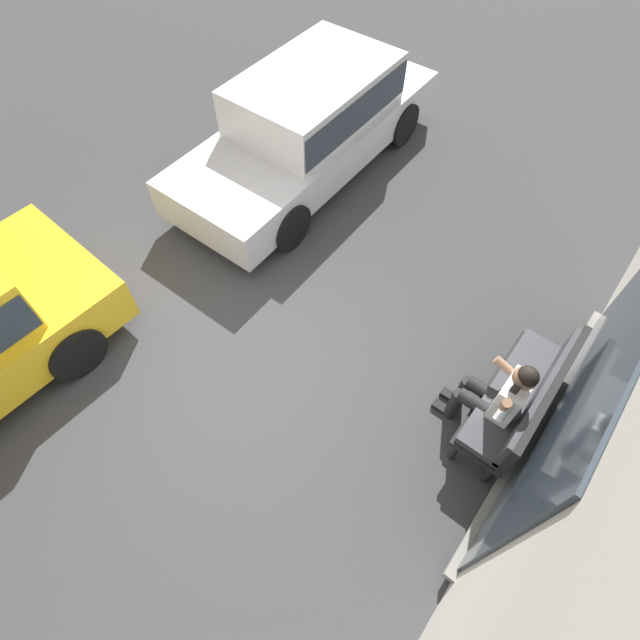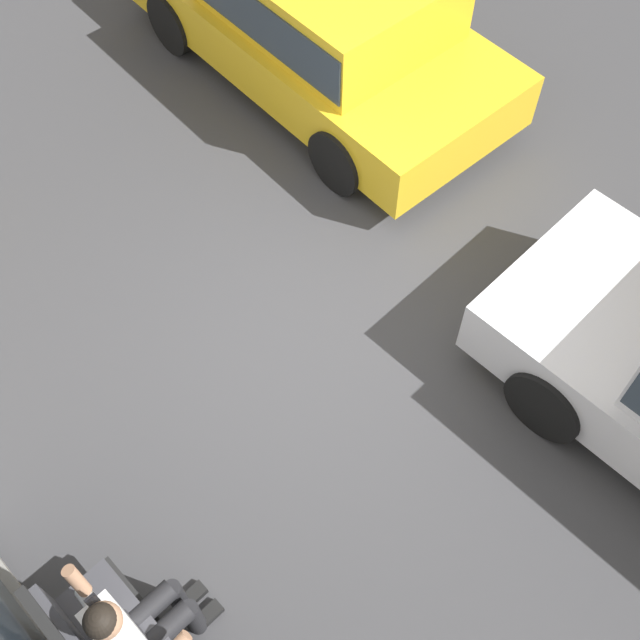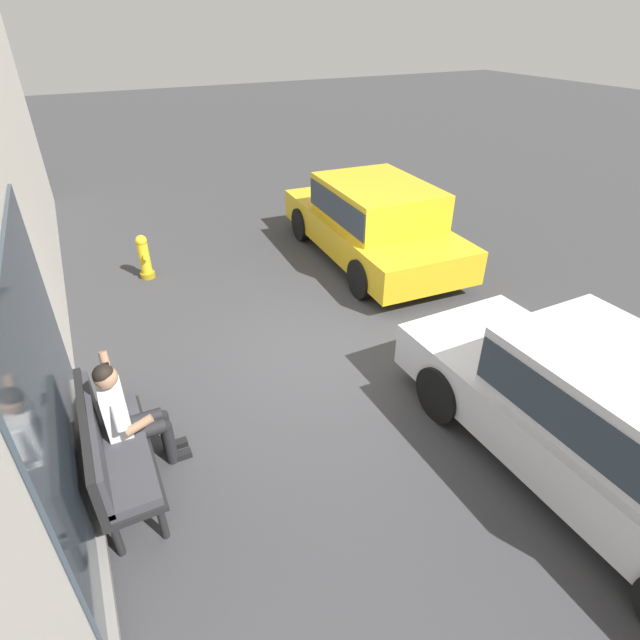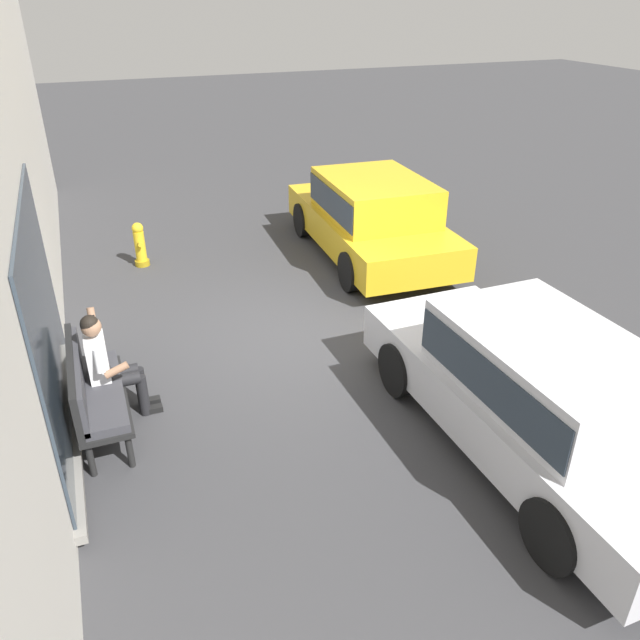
# 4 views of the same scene
# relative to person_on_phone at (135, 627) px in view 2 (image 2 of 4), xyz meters

# --- Properties ---
(ground_plane) EXTENTS (60.00, 60.00, 0.00)m
(ground_plane) POSITION_rel_person_on_phone_xyz_m (1.03, -2.67, -0.72)
(ground_plane) COLOR #38383A
(person_on_phone) EXTENTS (0.73, 0.74, 1.35)m
(person_on_phone) POSITION_rel_person_on_phone_xyz_m (0.00, 0.00, 0.00)
(person_on_phone) COLOR black
(person_on_phone) RESTS_ON ground_plane
(parked_car_mid) EXTENTS (4.47, 2.17, 1.51)m
(parked_car_mid) POSITION_rel_person_on_phone_xyz_m (3.39, -4.92, 0.11)
(parked_car_mid) COLOR gold
(parked_car_mid) RESTS_ON ground_plane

